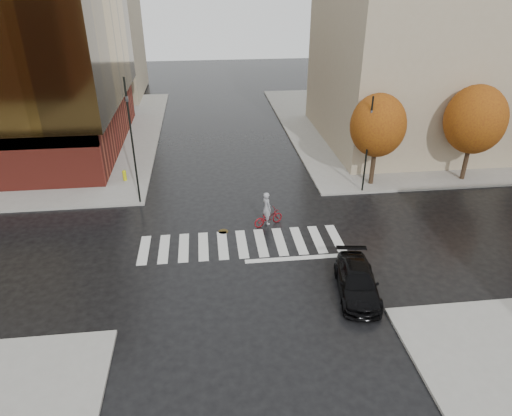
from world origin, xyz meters
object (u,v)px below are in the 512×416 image
at_px(sedan, 357,281).
at_px(fire_hydrant, 124,175).
at_px(cyclist, 268,214).
at_px(traffic_light_nw, 131,133).
at_px(traffic_light_ne, 368,140).

xyz_separation_m(sedan, fire_hydrant, (-12.87, 14.53, -0.06)).
distance_m(cyclist, traffic_light_nw, 9.84).
bearing_deg(sedan, cyclist, 123.92).
distance_m(cyclist, fire_hydrant, 12.13).
xyz_separation_m(sedan, traffic_light_nw, (-11.40, 10.83, 4.28)).
distance_m(cyclist, traffic_light_ne, 8.75).
bearing_deg(sedan, traffic_light_nw, 144.94).
bearing_deg(sedan, traffic_light_ne, 78.69).
bearing_deg(traffic_light_ne, fire_hydrant, -0.38).
xyz_separation_m(traffic_light_ne, fire_hydrant, (-16.77, 3.70, -3.26)).
bearing_deg(traffic_light_ne, sedan, 82.28).
xyz_separation_m(traffic_light_nw, fire_hydrant, (-1.47, 3.70, -4.34)).
bearing_deg(fire_hydrant, traffic_light_nw, -68.32).
distance_m(sedan, traffic_light_ne, 11.95).
distance_m(traffic_light_nw, fire_hydrant, 5.89).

